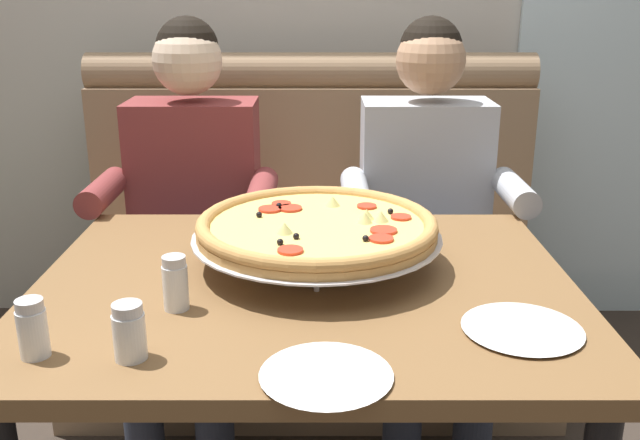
% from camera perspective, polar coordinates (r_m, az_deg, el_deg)
% --- Properties ---
extents(booth_bench, '(1.62, 0.78, 1.13)m').
position_cam_1_polar(booth_bench, '(2.53, -0.71, -3.92)').
color(booth_bench, '#937556').
rests_on(booth_bench, ground_plane).
extents(dining_table, '(1.16, 0.93, 0.75)m').
position_cam_1_polar(dining_table, '(1.57, -1.17, -7.99)').
color(dining_table, brown).
rests_on(dining_table, ground_plane).
extents(diner_left, '(0.54, 0.64, 1.27)m').
position_cam_1_polar(diner_left, '(2.21, -10.34, 1.04)').
color(diner_left, '#2D3342').
rests_on(diner_left, ground_plane).
extents(diner_right, '(0.54, 0.64, 1.27)m').
position_cam_1_polar(diner_right, '(2.20, 8.73, 1.04)').
color(diner_right, '#2D3342').
rests_on(diner_right, ground_plane).
extents(pizza, '(0.56, 0.56, 0.12)m').
position_cam_1_polar(pizza, '(1.59, -0.19, -0.61)').
color(pizza, silver).
rests_on(pizza, dining_table).
extents(shaker_pepper_flakes, '(0.05, 0.05, 0.11)m').
position_cam_1_polar(shaker_pepper_flakes, '(1.31, -22.08, -8.38)').
color(shaker_pepper_flakes, white).
rests_on(shaker_pepper_flakes, dining_table).
extents(shaker_parmesan, '(0.05, 0.05, 0.11)m').
position_cam_1_polar(shaker_parmesan, '(1.41, -11.52, -5.27)').
color(shaker_parmesan, white).
rests_on(shaker_parmesan, dining_table).
extents(shaker_oregano, '(0.06, 0.06, 0.10)m').
position_cam_1_polar(shaker_oregano, '(1.25, -15.05, -8.97)').
color(shaker_oregano, white).
rests_on(shaker_oregano, dining_table).
extents(plate_near_left, '(0.22, 0.22, 0.02)m').
position_cam_1_polar(plate_near_left, '(1.37, 16.03, -8.19)').
color(plate_near_left, white).
rests_on(plate_near_left, dining_table).
extents(plate_near_right, '(0.22, 0.22, 0.02)m').
position_cam_1_polar(plate_near_right, '(1.17, 0.54, -12.12)').
color(plate_near_right, white).
rests_on(plate_near_right, dining_table).
extents(patio_chair, '(0.40, 0.40, 0.86)m').
position_cam_1_polar(patio_chair, '(3.79, 17.94, 4.71)').
color(patio_chair, black).
rests_on(patio_chair, ground_plane).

